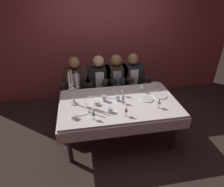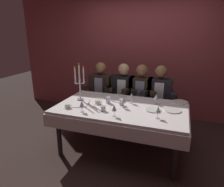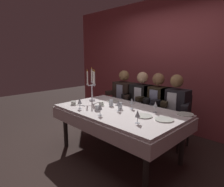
% 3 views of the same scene
% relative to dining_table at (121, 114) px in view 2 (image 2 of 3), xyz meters
% --- Properties ---
extents(ground_plane, '(12.00, 12.00, 0.00)m').
position_rel_dining_table_xyz_m(ground_plane, '(0.00, 0.00, -0.62)').
color(ground_plane, '#372925').
extents(back_wall, '(6.00, 0.12, 2.70)m').
position_rel_dining_table_xyz_m(back_wall, '(0.00, 1.66, 0.73)').
color(back_wall, '#A0444A').
rests_on(back_wall, ground_plane).
extents(dining_table, '(1.94, 1.14, 0.74)m').
position_rel_dining_table_xyz_m(dining_table, '(0.00, 0.00, 0.00)').
color(dining_table, white).
rests_on(dining_table, ground_plane).
extents(candelabra, '(0.15, 0.17, 0.60)m').
position_rel_dining_table_xyz_m(candelabra, '(-0.71, 0.07, 0.39)').
color(candelabra, silver).
rests_on(candelabra, dining_table).
extents(dinner_plate_0, '(0.24, 0.24, 0.01)m').
position_rel_dining_table_xyz_m(dinner_plate_0, '(0.74, 0.06, 0.13)').
color(dinner_plate_0, white).
rests_on(dinner_plate_0, dining_table).
extents(dinner_plate_1, '(0.22, 0.22, 0.01)m').
position_rel_dining_table_xyz_m(dinner_plate_1, '(-0.43, 0.31, 0.13)').
color(dinner_plate_1, white).
rests_on(dinner_plate_1, dining_table).
extents(dinner_plate_2, '(0.22, 0.22, 0.01)m').
position_rel_dining_table_xyz_m(dinner_plate_2, '(0.83, 0.47, 0.13)').
color(dinner_plate_2, white).
rests_on(dinner_plate_2, dining_table).
extents(dinner_plate_3, '(0.22, 0.22, 0.01)m').
position_rel_dining_table_xyz_m(dinner_plate_3, '(0.47, -0.00, 0.13)').
color(dinner_plate_3, white).
rests_on(dinner_plate_3, dining_table).
extents(wine_glass_0, '(0.07, 0.07, 0.16)m').
position_rel_dining_table_xyz_m(wine_glass_0, '(0.05, -0.05, 0.23)').
color(wine_glass_0, silver).
rests_on(wine_glass_0, dining_table).
extents(wine_glass_1, '(0.07, 0.07, 0.16)m').
position_rel_dining_table_xyz_m(wine_glass_1, '(0.02, -0.38, 0.24)').
color(wine_glass_1, silver).
rests_on(wine_glass_1, dining_table).
extents(wine_glass_2, '(0.07, 0.07, 0.16)m').
position_rel_dining_table_xyz_m(wine_glass_2, '(0.57, -0.27, 0.24)').
color(wine_glass_2, silver).
rests_on(wine_glass_2, dining_table).
extents(wine_glass_3, '(0.07, 0.07, 0.16)m').
position_rel_dining_table_xyz_m(wine_glass_3, '(0.48, 0.26, 0.23)').
color(wine_glass_3, silver).
rests_on(wine_glass_3, dining_table).
extents(wine_glass_4, '(0.07, 0.07, 0.16)m').
position_rel_dining_table_xyz_m(wine_glass_4, '(0.11, 0.18, 0.23)').
color(wine_glass_4, silver).
rests_on(wine_glass_4, dining_table).
extents(wine_glass_5, '(0.07, 0.07, 0.16)m').
position_rel_dining_table_xyz_m(wine_glass_5, '(-0.45, -0.39, 0.24)').
color(wine_glass_5, silver).
rests_on(wine_glass_5, dining_table).
extents(water_tumbler_0, '(0.07, 0.07, 0.10)m').
position_rel_dining_table_xyz_m(water_tumbler_0, '(-0.01, 0.05, 0.17)').
color(water_tumbler_0, silver).
rests_on(water_tumbler_0, dining_table).
extents(water_tumbler_1, '(0.07, 0.07, 0.08)m').
position_rel_dining_table_xyz_m(water_tumbler_1, '(-0.18, -0.26, 0.16)').
color(water_tumbler_1, silver).
rests_on(water_tumbler_1, dining_table).
extents(water_tumbler_2, '(0.07, 0.07, 0.10)m').
position_rel_dining_table_xyz_m(water_tumbler_2, '(-0.23, 0.07, 0.17)').
color(water_tumbler_2, silver).
rests_on(water_tumbler_2, dining_table).
extents(coffee_cup_0, '(0.13, 0.12, 0.06)m').
position_rel_dining_table_xyz_m(coffee_cup_0, '(-0.72, -0.32, 0.15)').
color(coffee_cup_0, white).
rests_on(coffee_cup_0, dining_table).
extents(coffee_cup_1, '(0.13, 0.12, 0.06)m').
position_rel_dining_table_xyz_m(coffee_cup_1, '(-0.37, -0.02, 0.15)').
color(coffee_cup_1, white).
rests_on(coffee_cup_1, dining_table).
extents(fork_0, '(0.17, 0.07, 0.01)m').
position_rel_dining_table_xyz_m(fork_0, '(-0.24, 0.21, 0.12)').
color(fork_0, '#B7B7BC').
rests_on(fork_0, dining_table).
extents(spoon_1, '(0.17, 0.06, 0.01)m').
position_rel_dining_table_xyz_m(spoon_1, '(-0.12, 0.45, 0.12)').
color(spoon_1, '#B7B7BC').
rests_on(spoon_1, dining_table).
extents(spoon_2, '(0.17, 0.04, 0.01)m').
position_rel_dining_table_xyz_m(spoon_2, '(-0.12, 0.13, 0.12)').
color(spoon_2, '#B7B7BC').
rests_on(spoon_2, dining_table).
extents(fork_3, '(0.17, 0.07, 0.01)m').
position_rel_dining_table_xyz_m(fork_3, '(-0.58, -0.27, 0.12)').
color(fork_3, '#B7B7BC').
rests_on(fork_3, dining_table).
extents(fork_4, '(0.06, 0.17, 0.01)m').
position_rel_dining_table_xyz_m(fork_4, '(-0.53, -0.01, 0.12)').
color(fork_4, '#B7B7BC').
rests_on(fork_4, dining_table).
extents(seated_diner_0, '(0.63, 0.48, 1.24)m').
position_rel_dining_table_xyz_m(seated_diner_0, '(-0.68, 0.89, 0.11)').
color(seated_diner_0, '#272321').
rests_on(seated_diner_0, ground_plane).
extents(seated_diner_1, '(0.63, 0.48, 1.24)m').
position_rel_dining_table_xyz_m(seated_diner_1, '(-0.22, 0.89, 0.11)').
color(seated_diner_1, '#272321').
rests_on(seated_diner_1, ground_plane).
extents(seated_diner_2, '(0.63, 0.48, 1.24)m').
position_rel_dining_table_xyz_m(seated_diner_2, '(0.12, 0.89, 0.11)').
color(seated_diner_2, '#272321').
rests_on(seated_diner_2, ground_plane).
extents(seated_diner_3, '(0.63, 0.48, 1.24)m').
position_rel_dining_table_xyz_m(seated_diner_3, '(0.46, 0.89, 0.11)').
color(seated_diner_3, '#272321').
rests_on(seated_diner_3, ground_plane).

